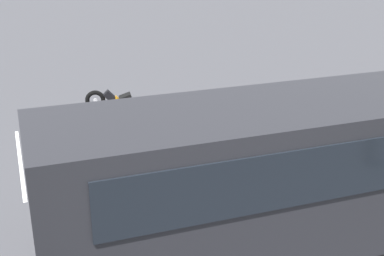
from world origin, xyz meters
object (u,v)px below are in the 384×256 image
Objects in this scene: spectator_left at (257,153)px; spectator_right at (163,159)px; spectator_centre at (210,154)px; spectator_far_left at (297,147)px; parked_motorcycle_silver at (252,187)px; tour_bus at (301,179)px; stunt_motorcycle at (120,109)px.

spectator_right is (2.29, -0.30, 0.02)m from spectator_left.
spectator_left is 0.98× the size of spectator_centre.
spectator_left is at bearing 5.24° from spectator_far_left.
spectator_centre is (1.13, -0.22, 0.02)m from spectator_left.
parked_motorcycle_silver is at bearing 59.05° from spectator_left.
spectator_right is at bearing -3.20° from spectator_far_left.
parked_motorcycle_silver is at bearing 26.25° from spectator_far_left.
spectator_far_left is at bearing -153.75° from parked_motorcycle_silver.
tour_bus is 3.02m from spectator_centre.
parked_motorcycle_silver is 1.04× the size of stunt_motorcycle.
stunt_motorcycle is (1.46, -4.09, -0.03)m from spectator_centre.
spectator_centre is at bearing -11.04° from spectator_left.
spectator_centre is at bearing -73.29° from tour_bus.
stunt_motorcycle is at bearing -66.12° from parked_motorcycle_silver.
stunt_motorcycle is (0.31, -4.02, -0.03)m from spectator_right.
spectator_left is at bearing 168.96° from spectator_centre.
parked_motorcycle_silver is at bearing 130.09° from spectator_centre.
parked_motorcycle_silver is at bearing -86.73° from tour_bus.
spectator_centre is 1.29m from parked_motorcycle_silver.
tour_bus is 5.83× the size of spectator_left.
spectator_far_left is at bearing 131.69° from stunt_motorcycle.
spectator_centre reaches higher than spectator_far_left.
spectator_far_left is 0.85× the size of stunt_motorcycle.
spectator_right is at bearing -55.48° from tour_bus.
parked_motorcycle_silver is 5.47m from stunt_motorcycle.
parked_motorcycle_silver is (1.55, 0.76, -0.51)m from spectator_far_left.
spectator_centre is 1.00× the size of spectator_right.
tour_bus reaches higher than parked_motorcycle_silver.
tour_bus is 3.15m from spectator_far_left.
spectator_far_left is 1.80m from parked_motorcycle_silver.
spectator_right is at bearing -3.80° from spectator_centre.
tour_bus is at bearing 106.71° from spectator_centre.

